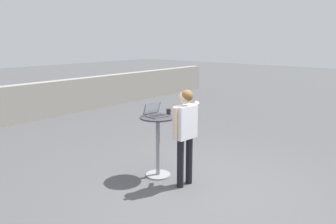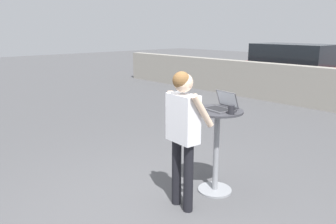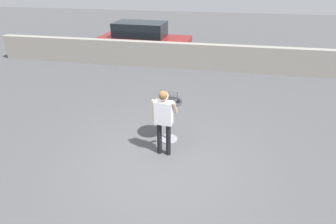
# 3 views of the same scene
# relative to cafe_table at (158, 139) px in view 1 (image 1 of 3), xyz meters

# --- Properties ---
(ground_plane) EXTENTS (50.00, 50.00, 0.00)m
(ground_plane) POSITION_rel_cafe_table_xyz_m (0.01, -0.91, -0.67)
(ground_plane) COLOR #4C4C4F
(pavement_kerb) EXTENTS (17.98, 0.35, 1.09)m
(pavement_kerb) POSITION_rel_cafe_table_xyz_m (0.01, 5.57, -0.13)
(pavement_kerb) COLOR gray
(pavement_kerb) RESTS_ON ground_plane
(cafe_table) EXTENTS (0.62, 0.62, 1.07)m
(cafe_table) POSITION_rel_cafe_table_xyz_m (0.00, 0.00, 0.00)
(cafe_table) COLOR gray
(cafe_table) RESTS_ON ground_plane
(laptop) EXTENTS (0.37, 0.36, 0.22)m
(laptop) POSITION_rel_cafe_table_xyz_m (0.01, 0.05, 0.45)
(laptop) COLOR #515156
(laptop) RESTS_ON cafe_table
(coffee_mug) EXTENTS (0.11, 0.08, 0.10)m
(coffee_mug) POSITION_rel_cafe_table_xyz_m (0.23, -0.04, 0.45)
(coffee_mug) COLOR #232328
(coffee_mug) RESTS_ON cafe_table
(standing_person) EXTENTS (0.54, 0.33, 1.59)m
(standing_person) POSITION_rel_cafe_table_xyz_m (-0.01, -0.59, 0.33)
(standing_person) COLOR black
(standing_person) RESTS_ON ground_plane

